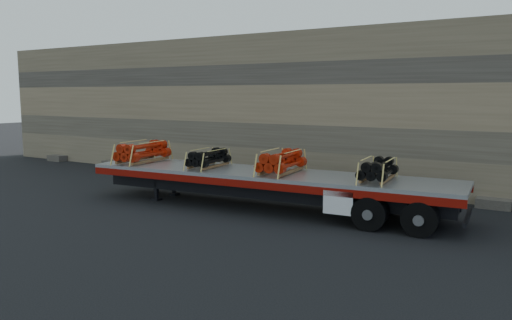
{
  "coord_description": "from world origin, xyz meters",
  "views": [
    {
      "loc": [
        8.99,
        -15.22,
        4.19
      ],
      "look_at": [
        -0.9,
        0.81,
        1.69
      ],
      "focal_mm": 35.0,
      "sensor_mm": 36.0,
      "label": 1
    }
  ],
  "objects": [
    {
      "name": "ground",
      "position": [
        0.0,
        0.0,
        0.0
      ],
      "size": [
        120.0,
        120.0,
        0.0
      ],
      "primitive_type": "plane",
      "color": "black",
      "rests_on": "ground"
    },
    {
      "name": "rock_wall",
      "position": [
        0.0,
        6.5,
        3.5
      ],
      "size": [
        44.0,
        3.0,
        7.0
      ],
      "primitive_type": "cube",
      "color": "#7A6B54",
      "rests_on": "ground"
    },
    {
      "name": "trailer",
      "position": [
        -0.15,
        0.18,
        0.69
      ],
      "size": [
        14.04,
        3.8,
        1.39
      ],
      "primitive_type": null,
      "rotation": [
        0.0,
        0.0,
        0.08
      ],
      "color": "#B9BCC2",
      "rests_on": "ground"
    },
    {
      "name": "bundle_front",
      "position": [
        -5.72,
        -0.29,
        1.8
      ],
      "size": [
        1.34,
        2.4,
        0.82
      ],
      "primitive_type": null,
      "rotation": [
        0.0,
        0.0,
        0.08
      ],
      "color": "#AC1E09",
      "rests_on": "trailer"
    },
    {
      "name": "bundle_midfront",
      "position": [
        -2.53,
        -0.02,
        1.72
      ],
      "size": [
        1.09,
        1.94,
        0.66
      ],
      "primitive_type": null,
      "rotation": [
        0.0,
        0.0,
        0.08
      ],
      "color": "black",
      "rests_on": "trailer"
    },
    {
      "name": "bundle_midrear",
      "position": [
        0.52,
        0.23,
        1.77
      ],
      "size": [
        1.27,
        2.26,
        0.77
      ],
      "primitive_type": null,
      "rotation": [
        0.0,
        0.0,
        0.08
      ],
      "color": "#AC1E09",
      "rests_on": "trailer"
    },
    {
      "name": "bundle_rear",
      "position": [
        3.95,
        0.52,
        1.73
      ],
      "size": [
        1.11,
        1.99,
        0.68
      ],
      "primitive_type": null,
      "rotation": [
        0.0,
        0.0,
        0.08
      ],
      "color": "black",
      "rests_on": "trailer"
    }
  ]
}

